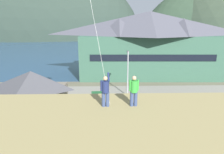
{
  "coord_description": "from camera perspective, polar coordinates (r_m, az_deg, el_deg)",
  "views": [
    {
      "loc": [
        -0.55,
        -18.6,
        10.68
      ],
      "look_at": [
        0.19,
        9.0,
        3.21
      ],
      "focal_mm": 35.79,
      "sensor_mm": 36.0,
      "label": 1
    }
  ],
  "objects": [
    {
      "name": "ground_plane",
      "position": [
        21.45,
        0.15,
        -14.72
      ],
      "size": [
        600.0,
        600.0,
        0.0
      ],
      "primitive_type": "plane",
      "color": "#66604C"
    },
    {
      "name": "parked_car_front_row_red",
      "position": [
        22.18,
        14.28,
        -11.06
      ],
      "size": [
        4.3,
        2.25,
        1.82
      ],
      "color": "red",
      "rests_on": "parking_lot_pad"
    },
    {
      "name": "moored_boat_wharfside",
      "position": [
        50.44,
        -4.14,
        3.71
      ],
      "size": [
        2.31,
        6.39,
        2.16
      ],
      "color": "silver",
      "rests_on": "ground"
    },
    {
      "name": "wharf_dock",
      "position": [
        53.76,
        -0.41,
        4.06
      ],
      "size": [
        3.2,
        13.81,
        0.7
      ],
      "color": "#70604C",
      "rests_on": "ground"
    },
    {
      "name": "far_hill_east_peak",
      "position": [
        138.11,
        -17.99,
        9.98
      ],
      "size": [
        115.6,
        69.73,
        77.68
      ],
      "primitive_type": "ellipsoid",
      "color": "#2D3D33",
      "rests_on": "ground"
    },
    {
      "name": "parking_light_pole",
      "position": [
        30.12,
        4.05,
        1.73
      ],
      "size": [
        0.24,
        0.78,
        6.18
      ],
      "color": "#ADADB2",
      "rests_on": "parking_lot_pad"
    },
    {
      "name": "parking_lot_pad",
      "position": [
        25.89,
        -0.18,
        -9.11
      ],
      "size": [
        40.0,
        20.0,
        0.1
      ],
      "primitive_type": "cube",
      "color": "gray",
      "rests_on": "ground"
    },
    {
      "name": "person_companion",
      "position": [
        12.38,
        5.61,
        -3.33
      ],
      "size": [
        0.55,
        0.4,
        1.74
      ],
      "color": "#384770",
      "rests_on": "grassy_hill_foreground"
    },
    {
      "name": "harbor_lodge",
      "position": [
        41.27,
        9.5,
        8.66
      ],
      "size": [
        26.15,
        10.56,
        11.64
      ],
      "color": "#38604C",
      "rests_on": "ground"
    },
    {
      "name": "storage_shed_near_lot",
      "position": [
        24.7,
        -19.58,
        -4.4
      ],
      "size": [
        7.11,
        6.6,
        5.37
      ],
      "color": "#756B5B",
      "rests_on": "ground"
    },
    {
      "name": "bay_water",
      "position": [
        79.32,
        -1.12,
        7.41
      ],
      "size": [
        360.0,
        84.0,
        0.03
      ],
      "primitive_type": "cube",
      "color": "navy",
      "rests_on": "ground"
    },
    {
      "name": "person_kite_flyer",
      "position": [
        12.27,
        -1.7,
        -3.36
      ],
      "size": [
        0.51,
        0.67,
        1.86
      ],
      "color": "#384770",
      "rests_on": "grassy_hill_foreground"
    },
    {
      "name": "parked_car_mid_row_far",
      "position": [
        21.99,
        -5.22,
        -10.86
      ],
      "size": [
        4.25,
        2.16,
        1.82
      ],
      "color": "silver",
      "rests_on": "parking_lot_pad"
    },
    {
      "name": "parked_car_back_row_left",
      "position": [
        26.85,
        -2.78,
        -5.87
      ],
      "size": [
        4.3,
        2.25,
        1.82
      ],
      "color": "#236633",
      "rests_on": "parking_lot_pad"
    }
  ]
}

